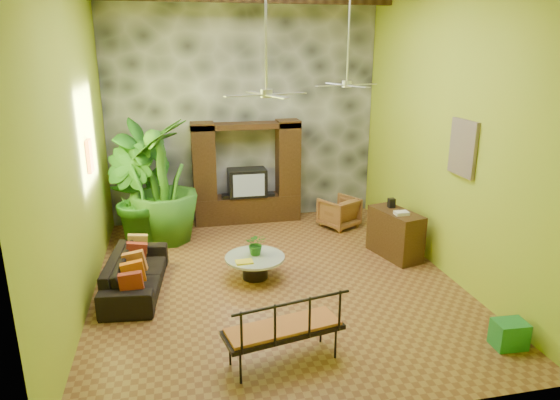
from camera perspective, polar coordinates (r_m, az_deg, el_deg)
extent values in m
plane|color=brown|center=(8.73, -0.58, -9.06)|extent=(7.00, 7.00, 0.00)
cube|color=#ADBA2A|center=(11.37, -4.22, 10.23)|extent=(6.00, 0.02, 5.00)
cube|color=#ADBA2A|center=(7.93, -22.52, 6.01)|extent=(0.02, 7.00, 5.00)
cube|color=#ADBA2A|center=(9.03, 18.53, 7.64)|extent=(0.02, 7.00, 5.00)
cube|color=#303336|center=(11.31, -4.18, 10.19)|extent=(5.98, 0.10, 4.98)
cube|color=black|center=(11.49, -3.73, -0.94)|extent=(2.40, 0.50, 0.60)
cube|color=black|center=(11.13, -8.68, 3.66)|extent=(0.50, 0.48, 2.00)
cube|color=black|center=(11.40, 0.91, 4.16)|extent=(0.50, 0.48, 2.00)
cube|color=black|center=(11.06, -3.92, 8.47)|extent=(2.40, 0.48, 0.12)
cube|color=black|center=(11.30, -3.77, 2.03)|extent=(0.85, 0.52, 0.62)
cube|color=#8C99A8|center=(11.04, -3.57, 1.67)|extent=(0.70, 0.02, 0.50)
cylinder|color=#B8B8BD|center=(7.41, -1.62, 19.04)|extent=(0.04, 0.04, 1.80)
cylinder|color=#B8B8BD|center=(7.43, -1.56, 12.09)|extent=(0.18, 0.18, 0.12)
cube|color=#B8B8BD|center=(7.60, 0.94, 12.05)|extent=(0.58, 0.26, 0.01)
cube|color=#B8B8BD|center=(7.76, -2.74, 12.14)|extent=(0.26, 0.58, 0.01)
cube|color=#B8B8BD|center=(7.29, -4.17, 11.80)|extent=(0.58, 0.26, 0.01)
cube|color=#B8B8BD|center=(7.11, -0.28, 11.71)|extent=(0.26, 0.58, 0.01)
cylinder|color=#B8B8BD|center=(9.43, 7.87, 18.47)|extent=(0.04, 0.04, 1.80)
cylinder|color=#B8B8BD|center=(9.45, 7.65, 13.01)|extent=(0.18, 0.18, 0.12)
cube|color=#B8B8BD|center=(9.66, 9.45, 12.90)|extent=(0.58, 0.26, 0.01)
cube|color=#B8B8BD|center=(9.75, 6.41, 13.06)|extent=(0.26, 0.58, 0.01)
cube|color=#B8B8BD|center=(9.25, 5.76, 12.87)|extent=(0.58, 0.26, 0.01)
cube|color=#B8B8BD|center=(9.16, 8.95, 12.71)|extent=(0.26, 0.58, 0.01)
cube|color=#BE8616|center=(8.96, -20.93, 4.72)|extent=(0.06, 0.32, 0.55)
cube|color=#25518A|center=(8.54, 20.18, 5.61)|extent=(0.06, 0.70, 0.90)
imported|color=black|center=(8.59, -16.16, -8.01)|extent=(1.03, 2.15, 0.61)
imported|color=olive|center=(11.15, 6.75, -1.40)|extent=(0.98, 0.99, 0.67)
imported|color=#21631A|center=(10.72, -15.07, 2.38)|extent=(1.54, 1.54, 2.47)
imported|color=#26691B|center=(10.26, -16.31, 0.38)|extent=(1.44, 1.41, 2.04)
imported|color=#2C6219|center=(10.29, -13.26, 2.03)|extent=(1.70, 1.70, 2.51)
cylinder|color=black|center=(8.73, -2.87, -7.78)|extent=(0.44, 0.44, 0.36)
cylinder|color=silver|center=(8.64, -2.89, -6.58)|extent=(1.03, 1.03, 0.04)
imported|color=#226219|center=(8.64, -2.73, -5.01)|extent=(0.40, 0.36, 0.40)
cube|color=yellow|center=(8.40, -4.10, -7.07)|extent=(0.29, 0.22, 0.03)
cube|color=black|center=(6.45, 0.38, -14.65)|extent=(1.58, 0.79, 0.06)
cube|color=#B1612C|center=(6.43, 0.38, -14.35)|extent=(1.50, 0.73, 0.06)
cube|color=black|center=(6.09, 0.96, -13.81)|extent=(1.49, 0.33, 0.54)
cube|color=#331710|center=(9.74, 13.02, -3.78)|extent=(0.77, 1.21, 0.90)
cube|color=#1C6B2C|center=(7.52, 24.73, -13.75)|extent=(0.44, 0.34, 0.37)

